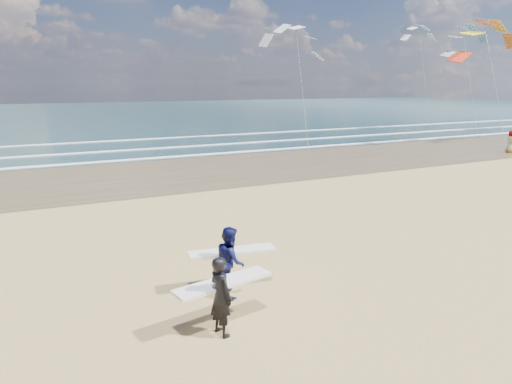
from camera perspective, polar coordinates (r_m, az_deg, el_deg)
wet_sand_strip at (r=35.61m, az=15.67°, el=4.76°), size 220.00×12.00×0.01m
ocean at (r=83.74m, az=-9.97°, el=9.78°), size 220.00×100.00×0.02m
foam_breakers at (r=43.57m, az=6.80°, el=6.73°), size 220.00×11.70×0.05m
surfer_near at (r=9.59m, az=-4.37°, el=-12.59°), size 2.26×1.14×1.70m
surfer_far at (r=11.25m, az=-3.21°, el=-8.51°), size 2.25×1.26×1.73m
beachgoer_0 at (r=39.15m, az=29.22°, el=5.53°), size 0.88×0.64×1.67m
kite_0 at (r=42.29m, az=27.32°, el=14.30°), size 7.29×4.90×11.23m
kite_1 at (r=41.11m, az=5.54°, el=15.13°), size 6.35×4.80×11.07m
kite_2 at (r=54.95m, az=24.96°, el=14.17°), size 6.52×4.82×12.07m
kite_5 at (r=58.32m, az=20.23°, el=14.16°), size 4.83×4.63×12.69m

